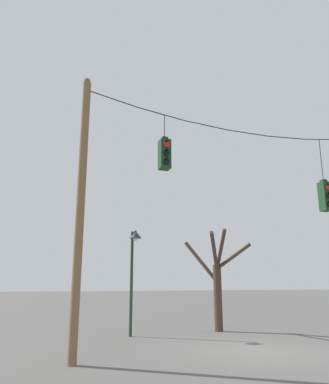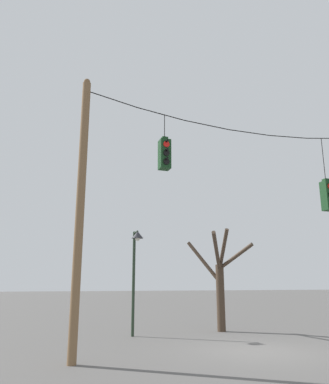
{
  "view_description": "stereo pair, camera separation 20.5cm",
  "coord_description": "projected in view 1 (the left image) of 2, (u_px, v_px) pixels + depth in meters",
  "views": [
    {
      "loc": [
        -6.9,
        -10.74,
        2.03
      ],
      "look_at": [
        -3.12,
        -0.23,
        4.78
      ],
      "focal_mm": 35.0,
      "sensor_mm": 36.0,
      "label": 1
    },
    {
      "loc": [
        -6.71,
        -10.81,
        2.03
      ],
      "look_at": [
        -3.12,
        -0.23,
        4.78
      ],
      "focal_mm": 35.0,
      "sensor_mm": 36.0,
      "label": 2
    }
  ],
  "objects": [
    {
      "name": "traffic_light_near_left_pole",
      "position": [
        165.0,
        154.0,
        11.79
      ],
      "size": [
        0.34,
        0.46,
        1.83
      ],
      "color": "#143819"
    },
    {
      "name": "span_wire",
      "position": [
        248.0,
        128.0,
        13.15
      ],
      "size": [
        11.29,
        0.03,
        0.64
      ],
      "color": "black"
    },
    {
      "name": "traffic_light_over_intersection",
      "position": [
        325.0,
        196.0,
        13.63
      ],
      "size": [
        0.34,
        0.46,
        2.76
      ],
      "color": "#143819"
    },
    {
      "name": "ground_plane",
      "position": [
        257.0,
        351.0,
        11.6
      ],
      "size": [
        200.0,
        200.0,
        0.0
      ],
      "primitive_type": "plane",
      "color": "#565451"
    },
    {
      "name": "bare_tree",
      "position": [
        217.0,
        281.0,
        16.72
      ],
      "size": [
        2.14,
        3.07,
        4.38
      ],
      "color": "#423326",
      "rests_on": "ground_plane"
    },
    {
      "name": "street_lamp",
      "position": [
        134.0,
        256.0,
        15.27
      ],
      "size": [
        0.48,
        0.83,
        4.17
      ],
      "color": "#233323",
      "rests_on": "ground_plane"
    },
    {
      "name": "utility_pole_left",
      "position": [
        80.0,
        209.0,
        10.51
      ],
      "size": [
        0.25,
        0.25,
        8.17
      ],
      "color": "brown",
      "rests_on": "ground_plane"
    }
  ]
}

